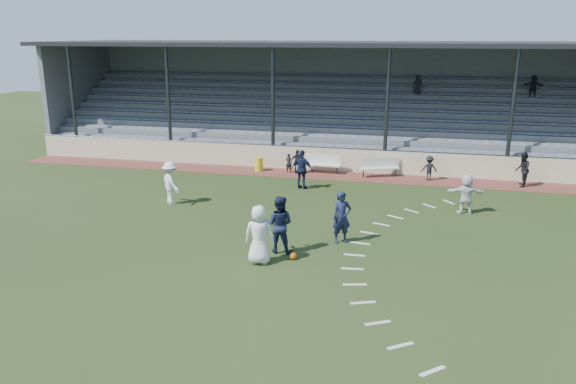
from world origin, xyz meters
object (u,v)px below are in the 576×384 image
object	(u,v)px
player_navy_lead	(342,217)
official	(522,170)
football	(293,256)
player_white_lead	(259,235)
bench_left	(322,162)
bench_right	(380,165)
trash_bin	(259,164)

from	to	relation	value
player_navy_lead	official	distance (m)	11.86
football	player_white_lead	distance (m)	1.39
player_white_lead	bench_left	bearing A→B (deg)	-93.52
bench_right	trash_bin	size ratio (longest dim) A/B	2.83
bench_left	bench_right	world-z (taller)	same
player_navy_lead	official	xyz separation A→B (m)	(7.31, 9.35, -0.08)
bench_left	player_navy_lead	world-z (taller)	player_navy_lead
player_navy_lead	football	bearing A→B (deg)	-153.29
bench_left	player_white_lead	size ratio (longest dim) A/B	1.06
football	official	size ratio (longest dim) A/B	0.15
player_white_lead	football	bearing A→B (deg)	-156.22
bench_left	player_navy_lead	bearing A→B (deg)	-73.67
bench_left	football	size ratio (longest dim) A/B	8.27
player_navy_lead	player_white_lead	bearing A→B (deg)	-162.15
bench_left	official	xyz separation A→B (m)	(9.76, -0.53, 0.26)
bench_right	player_white_lead	size ratio (longest dim) A/B	1.05
official	bench_right	bearing A→B (deg)	-86.31
bench_right	player_white_lead	xyz separation A→B (m)	(-2.87, -12.20, 0.37)
player_white_lead	official	world-z (taller)	player_white_lead
bench_right	bench_left	bearing A→B (deg)	155.55
football	trash_bin	bearing A→B (deg)	111.34
bench_left	official	bearing A→B (deg)	-0.70
bench_left	bench_right	bearing A→B (deg)	0.68
football	player_navy_lead	xyz separation A→B (m)	(1.30, 1.90, 0.80)
bench_right	trash_bin	distance (m)	6.36
player_white_lead	official	distance (m)	15.18
football	official	distance (m)	14.18
bench_left	player_white_lead	world-z (taller)	player_white_lead
trash_bin	player_white_lead	distance (m)	12.46
trash_bin	football	distance (m)	12.27
player_navy_lead	official	world-z (taller)	player_navy_lead
football	bench_right	bearing A→B (deg)	80.81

